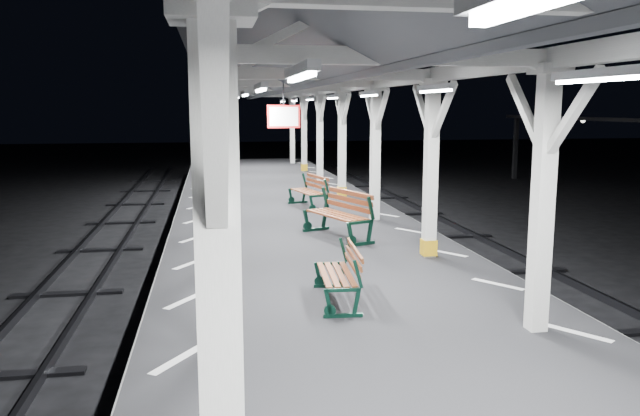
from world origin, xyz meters
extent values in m
plane|color=black|center=(0.00, 0.00, 0.00)|extent=(120.00, 120.00, 0.00)
cube|color=black|center=(0.00, 0.00, 0.50)|extent=(6.00, 50.00, 1.00)
cube|color=silver|center=(-2.45, 0.00, 1.00)|extent=(1.00, 48.00, 0.01)
cube|color=silver|center=(2.45, 0.00, 1.00)|extent=(1.00, 48.00, 0.01)
cube|color=#2D2D33|center=(-4.45, 0.00, 0.08)|extent=(0.08, 60.00, 0.16)
cube|color=black|center=(-5.00, 0.00, 0.03)|extent=(2.20, 0.22, 0.06)
cube|color=#2D2D33|center=(4.45, 0.00, 0.08)|extent=(0.08, 60.00, 0.16)
cube|color=black|center=(5.00, 0.00, 0.03)|extent=(2.20, 0.22, 0.06)
cube|color=silver|center=(-2.00, -6.00, 2.60)|extent=(0.22, 0.22, 3.20)
cube|color=silver|center=(-2.00, -6.00, 4.26)|extent=(0.40, 0.40, 0.12)
cube|color=silver|center=(-2.00, -5.45, 3.75)|extent=(0.10, 0.99, 0.99)
cube|color=silver|center=(-2.00, -6.55, 3.75)|extent=(0.10, 0.99, 0.99)
cube|color=silver|center=(-2.00, -2.00, 2.60)|extent=(0.22, 0.22, 3.20)
cube|color=silver|center=(-2.00, -2.00, 4.26)|extent=(0.40, 0.40, 0.12)
cube|color=silver|center=(-2.00, -1.45, 3.75)|extent=(0.10, 0.99, 0.99)
cube|color=silver|center=(-2.00, -2.55, 3.75)|extent=(0.10, 0.99, 0.99)
cube|color=silver|center=(-2.00, 2.00, 2.60)|extent=(0.22, 0.22, 3.20)
cube|color=silver|center=(-2.00, 2.00, 4.26)|extent=(0.40, 0.40, 0.12)
cube|color=gold|center=(-2.00, 2.00, 1.18)|extent=(0.26, 0.26, 0.30)
cube|color=silver|center=(-2.00, 2.55, 3.75)|extent=(0.10, 0.99, 0.99)
cube|color=silver|center=(-2.00, 1.45, 3.75)|extent=(0.10, 0.99, 0.99)
cube|color=silver|center=(-2.00, 6.00, 2.60)|extent=(0.22, 0.22, 3.20)
cube|color=silver|center=(-2.00, 6.00, 4.26)|extent=(0.40, 0.40, 0.12)
cube|color=silver|center=(-2.00, 6.55, 3.75)|extent=(0.10, 0.99, 0.99)
cube|color=silver|center=(-2.00, 5.45, 3.75)|extent=(0.10, 0.99, 0.99)
cube|color=silver|center=(-2.00, 10.00, 2.60)|extent=(0.22, 0.22, 3.20)
cube|color=silver|center=(-2.00, 10.00, 4.26)|extent=(0.40, 0.40, 0.12)
cube|color=gold|center=(-2.00, 10.00, 1.18)|extent=(0.26, 0.26, 0.30)
cube|color=silver|center=(-2.00, 10.55, 3.75)|extent=(0.10, 0.99, 0.99)
cube|color=silver|center=(-2.00, 9.45, 3.75)|extent=(0.10, 0.99, 0.99)
cube|color=silver|center=(-2.00, 14.00, 2.60)|extent=(0.22, 0.22, 3.20)
cube|color=silver|center=(-2.00, 14.00, 4.26)|extent=(0.40, 0.40, 0.12)
cube|color=silver|center=(-2.00, 14.55, 3.75)|extent=(0.10, 0.99, 0.99)
cube|color=silver|center=(-2.00, 13.45, 3.75)|extent=(0.10, 0.99, 0.99)
cube|color=silver|center=(-2.00, 18.00, 2.60)|extent=(0.22, 0.22, 3.20)
cube|color=silver|center=(-2.00, 18.00, 4.26)|extent=(0.40, 0.40, 0.12)
cube|color=gold|center=(-2.00, 18.00, 1.18)|extent=(0.26, 0.26, 0.30)
cube|color=silver|center=(-2.00, 18.55, 3.75)|extent=(0.10, 0.99, 0.99)
cube|color=silver|center=(-2.00, 17.45, 3.75)|extent=(0.10, 0.99, 0.99)
cube|color=silver|center=(-2.00, 22.00, 2.60)|extent=(0.22, 0.22, 3.20)
cube|color=silver|center=(-2.00, 22.00, 4.26)|extent=(0.40, 0.40, 0.12)
cube|color=silver|center=(-2.00, 22.55, 3.75)|extent=(0.10, 0.99, 0.99)
cube|color=silver|center=(-2.00, 21.45, 3.75)|extent=(0.10, 0.99, 0.99)
cube|color=silver|center=(2.00, -2.00, 2.60)|extent=(0.22, 0.22, 3.20)
cube|color=silver|center=(2.00, -2.00, 4.26)|extent=(0.40, 0.40, 0.12)
cube|color=silver|center=(2.00, -1.45, 3.75)|extent=(0.10, 0.99, 0.99)
cube|color=silver|center=(2.00, -2.55, 3.75)|extent=(0.10, 0.99, 0.99)
cube|color=silver|center=(2.00, 2.00, 2.60)|extent=(0.22, 0.22, 3.20)
cube|color=silver|center=(2.00, 2.00, 4.26)|extent=(0.40, 0.40, 0.12)
cube|color=gold|center=(2.00, 2.00, 1.18)|extent=(0.26, 0.26, 0.30)
cube|color=silver|center=(2.00, 2.55, 3.75)|extent=(0.10, 0.99, 0.99)
cube|color=silver|center=(2.00, 1.45, 3.75)|extent=(0.10, 0.99, 0.99)
cube|color=silver|center=(2.00, 6.00, 2.60)|extent=(0.22, 0.22, 3.20)
cube|color=silver|center=(2.00, 6.00, 4.26)|extent=(0.40, 0.40, 0.12)
cube|color=silver|center=(2.00, 6.55, 3.75)|extent=(0.10, 0.99, 0.99)
cube|color=silver|center=(2.00, 5.45, 3.75)|extent=(0.10, 0.99, 0.99)
cube|color=silver|center=(2.00, 10.00, 2.60)|extent=(0.22, 0.22, 3.20)
cube|color=silver|center=(2.00, 10.00, 4.26)|extent=(0.40, 0.40, 0.12)
cube|color=gold|center=(2.00, 10.00, 1.18)|extent=(0.26, 0.26, 0.30)
cube|color=silver|center=(2.00, 10.55, 3.75)|extent=(0.10, 0.99, 0.99)
cube|color=silver|center=(2.00, 9.45, 3.75)|extent=(0.10, 0.99, 0.99)
cube|color=silver|center=(2.00, 14.00, 2.60)|extent=(0.22, 0.22, 3.20)
cube|color=silver|center=(2.00, 14.00, 4.26)|extent=(0.40, 0.40, 0.12)
cube|color=silver|center=(2.00, 14.55, 3.75)|extent=(0.10, 0.99, 0.99)
cube|color=silver|center=(2.00, 13.45, 3.75)|extent=(0.10, 0.99, 0.99)
cube|color=silver|center=(2.00, 18.00, 2.60)|extent=(0.22, 0.22, 3.20)
cube|color=silver|center=(2.00, 18.00, 4.26)|extent=(0.40, 0.40, 0.12)
cube|color=gold|center=(2.00, 18.00, 1.18)|extent=(0.26, 0.26, 0.30)
cube|color=silver|center=(2.00, 18.55, 3.75)|extent=(0.10, 0.99, 0.99)
cube|color=silver|center=(2.00, 17.45, 3.75)|extent=(0.10, 0.99, 0.99)
cube|color=silver|center=(2.00, 22.00, 2.60)|extent=(0.22, 0.22, 3.20)
cube|color=silver|center=(2.00, 22.00, 4.26)|extent=(0.40, 0.40, 0.12)
cube|color=silver|center=(2.00, 22.55, 3.75)|extent=(0.10, 0.99, 0.99)
cube|color=silver|center=(2.00, 21.45, 3.75)|extent=(0.10, 0.99, 0.99)
cube|color=silver|center=(-2.00, 0.00, 4.38)|extent=(0.18, 48.00, 0.24)
cube|color=silver|center=(2.00, 0.00, 4.38)|extent=(0.18, 48.00, 0.24)
cube|color=silver|center=(0.00, -2.00, 4.38)|extent=(4.20, 0.14, 0.20)
cube|color=silver|center=(0.00, 2.00, 4.38)|extent=(4.20, 0.14, 0.20)
cube|color=silver|center=(0.00, 6.00, 4.38)|extent=(4.20, 0.14, 0.20)
cube|color=silver|center=(0.00, 10.00, 4.38)|extent=(4.20, 0.14, 0.20)
cube|color=silver|center=(0.00, 14.00, 4.38)|extent=(4.20, 0.14, 0.20)
cube|color=silver|center=(0.00, 18.00, 4.38)|extent=(4.20, 0.14, 0.20)
cube|color=silver|center=(0.00, 22.00, 4.38)|extent=(4.20, 0.14, 0.20)
cube|color=silver|center=(0.00, 0.00, 5.30)|extent=(0.16, 48.00, 0.20)
cube|color=#46484D|center=(-1.30, 0.00, 4.92)|extent=(2.80, 49.00, 1.45)
cube|color=#46484D|center=(1.30, 0.00, 4.92)|extent=(2.80, 49.00, 1.45)
cube|color=silver|center=(-1.30, -4.00, 4.10)|extent=(0.10, 1.35, 0.08)
cube|color=white|center=(-1.30, -4.00, 4.05)|extent=(0.05, 1.25, 0.05)
cube|color=silver|center=(-1.30, 0.00, 4.10)|extent=(0.10, 1.35, 0.08)
cube|color=white|center=(-1.30, 0.00, 4.05)|extent=(0.05, 1.25, 0.05)
cube|color=silver|center=(-1.30, 4.00, 4.10)|extent=(0.10, 1.35, 0.08)
cube|color=white|center=(-1.30, 4.00, 4.05)|extent=(0.05, 1.25, 0.05)
cube|color=silver|center=(-1.30, 8.00, 4.10)|extent=(0.10, 1.35, 0.08)
cube|color=white|center=(-1.30, 8.00, 4.05)|extent=(0.05, 1.25, 0.05)
cube|color=silver|center=(-1.30, 12.00, 4.10)|extent=(0.10, 1.35, 0.08)
cube|color=white|center=(-1.30, 12.00, 4.05)|extent=(0.05, 1.25, 0.05)
cube|color=silver|center=(-1.30, 16.00, 4.10)|extent=(0.10, 1.35, 0.08)
cube|color=white|center=(-1.30, 16.00, 4.05)|extent=(0.05, 1.25, 0.05)
cube|color=silver|center=(-1.30, 20.00, 4.10)|extent=(0.10, 1.35, 0.08)
cube|color=white|center=(-1.30, 20.00, 4.05)|extent=(0.05, 1.25, 0.05)
cube|color=silver|center=(1.30, -4.00, 4.10)|extent=(0.10, 1.35, 0.08)
cube|color=white|center=(1.30, -4.00, 4.05)|extent=(0.05, 1.25, 0.05)
cube|color=silver|center=(1.30, 0.00, 4.10)|extent=(0.10, 1.35, 0.08)
cube|color=white|center=(1.30, 0.00, 4.05)|extent=(0.05, 1.25, 0.05)
cube|color=silver|center=(1.30, 4.00, 4.10)|extent=(0.10, 1.35, 0.08)
cube|color=white|center=(1.30, 4.00, 4.05)|extent=(0.05, 1.25, 0.05)
cube|color=silver|center=(1.30, 8.00, 4.10)|extent=(0.10, 1.35, 0.08)
cube|color=white|center=(1.30, 8.00, 4.05)|extent=(0.05, 1.25, 0.05)
cube|color=silver|center=(1.30, 12.00, 4.10)|extent=(0.10, 1.35, 0.08)
cube|color=white|center=(1.30, 12.00, 4.05)|extent=(0.05, 1.25, 0.05)
cube|color=silver|center=(1.30, 16.00, 4.10)|extent=(0.10, 1.35, 0.08)
cube|color=white|center=(1.30, 16.00, 4.05)|extent=(0.05, 1.25, 0.05)
cube|color=silver|center=(1.30, 20.00, 4.10)|extent=(0.10, 1.35, 0.08)
cube|color=white|center=(1.30, 20.00, 4.05)|extent=(0.05, 1.25, 0.05)
cylinder|color=black|center=(-0.91, 0.56, 4.02)|extent=(0.02, 0.02, 0.36)
cube|color=red|center=(-0.91, 0.56, 3.67)|extent=(0.50, 0.03, 0.35)
cube|color=white|center=(-0.91, 0.56, 3.67)|extent=(0.44, 0.04, 0.29)
cylinder|color=black|center=(1.30, 16.07, 4.02)|extent=(0.02, 0.02, 0.36)
cube|color=red|center=(1.30, 16.07, 3.67)|extent=(0.50, 0.03, 0.35)
cube|color=white|center=(1.30, 16.07, 3.67)|extent=(0.44, 0.05, 0.29)
cube|color=black|center=(14.00, 22.00, 1.65)|extent=(0.20, 0.20, 3.30)
sphere|color=silver|center=(14.00, 16.00, 3.22)|extent=(0.20, 0.20, 0.20)
sphere|color=silver|center=(14.00, 22.00, 3.22)|extent=(0.20, 0.20, 0.20)
cube|color=black|center=(-0.32, -1.13, 1.03)|extent=(0.54, 0.09, 0.05)
cube|color=black|center=(-0.52, -1.11, 1.21)|extent=(0.14, 0.06, 0.42)
cube|color=black|center=(-0.14, -1.14, 1.21)|extent=(0.13, 0.05, 0.42)
cube|color=black|center=(-0.13, -1.14, 1.60)|extent=(0.15, 0.06, 0.39)
cube|color=black|center=(-0.22, 0.31, 1.03)|extent=(0.54, 0.09, 0.05)
cube|color=black|center=(-0.41, 0.32, 1.21)|extent=(0.14, 0.06, 0.42)
cube|color=black|center=(-0.04, 0.29, 1.21)|extent=(0.13, 0.05, 0.42)
cube|color=black|center=(-0.02, 0.29, 1.60)|extent=(0.15, 0.06, 0.39)
cube|color=brown|center=(-0.45, -0.40, 1.40)|extent=(0.18, 1.37, 0.03)
cube|color=brown|center=(-0.33, -0.40, 1.40)|extent=(0.18, 1.37, 0.03)
cube|color=brown|center=(-0.22, -0.41, 1.40)|extent=(0.18, 1.37, 0.03)
cube|color=brown|center=(-0.10, -0.42, 1.40)|extent=(0.18, 1.37, 0.03)
cube|color=brown|center=(-0.04, -0.43, 1.53)|extent=(0.15, 1.36, 0.09)
cube|color=brown|center=(-0.02, -0.43, 1.65)|extent=(0.15, 1.36, 0.09)
cube|color=brown|center=(0.00, -0.43, 1.76)|extent=(0.15, 1.36, 0.09)
cube|color=black|center=(0.95, 3.14, 1.03)|extent=(0.66, 0.30, 0.07)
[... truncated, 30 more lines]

